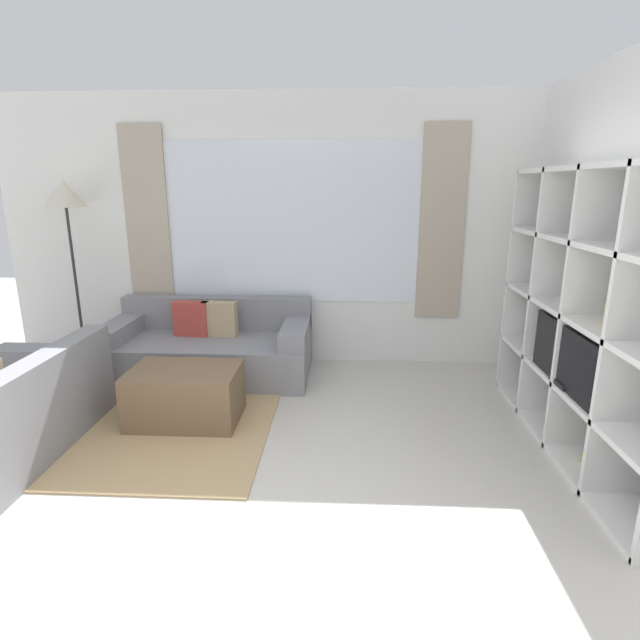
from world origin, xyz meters
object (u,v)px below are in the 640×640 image
at_px(couch_side, 1,416).
at_px(ottoman, 186,395).
at_px(shelving_unit, 597,319).
at_px(floor_lamp, 66,203).
at_px(couch_main, 210,348).

xyz_separation_m(couch_side, ottoman, (1.11, 0.55, -0.06)).
bearing_deg(couch_side, shelving_unit, 93.86).
height_order(ottoman, floor_lamp, floor_lamp).
height_order(shelving_unit, couch_side, shelving_unit).
bearing_deg(ottoman, shelving_unit, -5.53).
distance_m(shelving_unit, ottoman, 3.02).
height_order(couch_main, couch_side, same).
distance_m(shelving_unit, floor_lamp, 4.69).
height_order(couch_side, ottoman, couch_side).
bearing_deg(couch_main, shelving_unit, -23.72).
distance_m(couch_main, couch_side, 1.89).
height_order(shelving_unit, couch_main, shelving_unit).
bearing_deg(ottoman, couch_side, -153.45).
xyz_separation_m(shelving_unit, floor_lamp, (-4.38, 1.51, 0.69)).
bearing_deg(couch_side, ottoman, 116.55).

